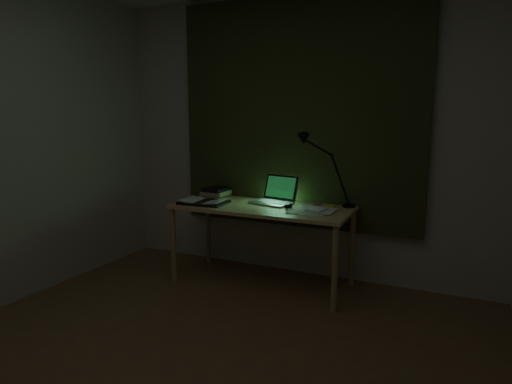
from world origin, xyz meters
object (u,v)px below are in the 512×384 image
Objects in this scene: laptop at (271,190)px; desk_lamp at (350,172)px; book_stack at (217,192)px; loose_papers at (312,209)px; desk at (262,245)px; open_textbook at (204,202)px.

laptop is 0.68m from desk_lamp.
laptop is 1.53× the size of book_stack.
book_stack reaches higher than loose_papers.
book_stack is at bearing 170.80° from loose_papers.
desk is 3.94× the size of laptop.
book_stack reaches higher than open_textbook.
laptop is at bearing 166.60° from loose_papers.
desk is 6.04× the size of book_stack.
desk is 0.55m from loose_papers.
desk_lamp reaches higher than loose_papers.
book_stack is at bearing 94.45° from open_textbook.
laptop is 0.59m from open_textbook.
desk is 0.96m from desk_lamp.
open_textbook is 1.23× the size of loose_papers.
book_stack is (-0.57, 0.06, -0.07)m from laptop.
desk is 0.69m from book_stack.
open_textbook is at bearing -144.51° from laptop.
loose_papers is at bearing -130.34° from desk_lamp.
laptop is 0.58m from book_stack.
open_textbook is (-0.50, -0.12, 0.36)m from desk.
desk_lamp is at bearing 21.25° from desk.
loose_papers is 0.55× the size of desk_lamp.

